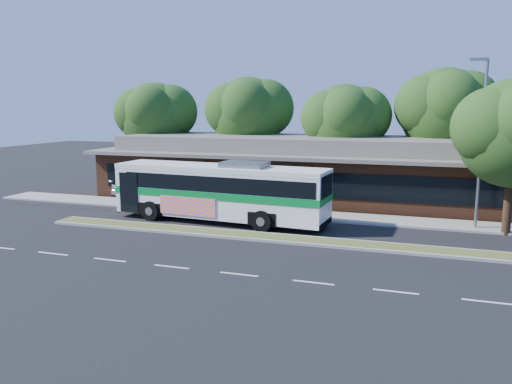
% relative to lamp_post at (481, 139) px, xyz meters
% --- Properties ---
extents(ground, '(120.00, 120.00, 0.00)m').
position_rel_lamp_post_xyz_m(ground, '(-9.56, -6.00, -4.90)').
color(ground, black).
rests_on(ground, ground).
extents(median_strip, '(26.00, 1.10, 0.15)m').
position_rel_lamp_post_xyz_m(median_strip, '(-9.56, -5.40, -4.83)').
color(median_strip, '#495D27').
rests_on(median_strip, ground).
extents(sidewalk, '(44.00, 2.60, 0.12)m').
position_rel_lamp_post_xyz_m(sidewalk, '(-9.56, 0.40, -4.84)').
color(sidewalk, gray).
rests_on(sidewalk, ground).
extents(parking_lot, '(14.00, 12.00, 0.01)m').
position_rel_lamp_post_xyz_m(parking_lot, '(-27.56, 4.00, -4.90)').
color(parking_lot, black).
rests_on(parking_lot, ground).
extents(plaza_building, '(33.20, 11.20, 4.45)m').
position_rel_lamp_post_xyz_m(plaza_building, '(-9.56, 6.99, -2.77)').
color(plaza_building, brown).
rests_on(plaza_building, ground).
extents(lamp_post, '(0.93, 0.18, 9.07)m').
position_rel_lamp_post_xyz_m(lamp_post, '(0.00, 0.00, 0.00)').
color(lamp_post, slate).
rests_on(lamp_post, ground).
extents(tree_bg_a, '(6.47, 5.80, 8.63)m').
position_rel_lamp_post_xyz_m(tree_bg_a, '(-24.15, 9.14, 0.97)').
color(tree_bg_a, black).
rests_on(tree_bg_a, ground).
extents(tree_bg_b, '(6.69, 6.00, 9.00)m').
position_rel_lamp_post_xyz_m(tree_bg_b, '(-16.13, 10.14, 1.24)').
color(tree_bg_b, black).
rests_on(tree_bg_b, ground).
extents(tree_bg_c, '(6.24, 5.60, 8.26)m').
position_rel_lamp_post_xyz_m(tree_bg_c, '(-8.16, 9.13, 0.69)').
color(tree_bg_c, black).
rests_on(tree_bg_c, ground).
extents(tree_bg_d, '(6.91, 6.20, 9.37)m').
position_rel_lamp_post_xyz_m(tree_bg_d, '(-1.12, 10.15, 1.52)').
color(tree_bg_d, black).
rests_on(tree_bg_d, ground).
extents(transit_bus, '(12.79, 3.64, 3.55)m').
position_rel_lamp_post_xyz_m(transit_bus, '(-13.80, -2.61, -2.93)').
color(transit_bus, white).
rests_on(transit_bus, ground).
extents(sedan, '(4.98, 2.36, 1.40)m').
position_rel_lamp_post_xyz_m(sedan, '(-22.07, 2.80, -4.20)').
color(sedan, silver).
rests_on(sedan, ground).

